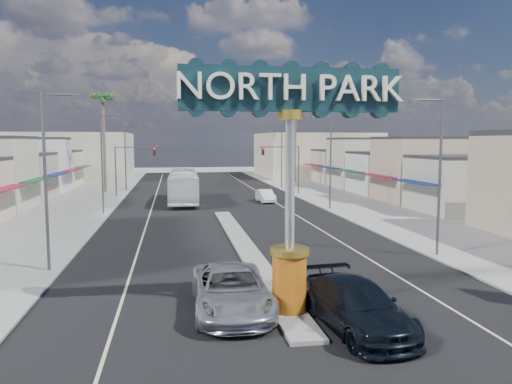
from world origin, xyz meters
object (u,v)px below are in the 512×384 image
object	(u,v)px
palm_right_mid	(292,114)
suv_right	(357,306)
gateway_sign	(290,160)
streetlight_l_mid	(104,159)
traffic_signal_right	(284,160)
city_bus	(184,186)
streetlight_r_far	(281,152)
car_parked_right	(265,196)
palm_left_far	(103,102)
streetlight_l_near	(49,173)
suv_left	(231,290)
streetlight_l_far	(127,153)
palm_right_far	(296,104)
streetlight_r_near	(437,169)
traffic_signal_left	(131,161)
streetlight_r_mid	(329,157)

from	to	relation	value
palm_right_mid	suv_right	xyz separation A→B (m)	(-11.00, -55.86, -9.75)
gateway_sign	palm_right_mid	world-z (taller)	palm_right_mid
gateway_sign	streetlight_l_mid	world-z (taller)	gateway_sign
traffic_signal_right	city_bus	size ratio (longest dim) A/B	0.47
streetlight_r_far	car_parked_right	distance (m)	16.57
gateway_sign	palm_left_far	world-z (taller)	palm_left_far
streetlight_l_near	suv_left	world-z (taller)	streetlight_l_near
traffic_signal_right	streetlight_l_far	size ratio (longest dim) A/B	0.67
palm_right_far	car_parked_right	distance (m)	29.36
traffic_signal_right	streetlight_r_near	world-z (taller)	streetlight_r_near
traffic_signal_right	streetlight_l_mid	distance (m)	24.11
streetlight_l_near	streetlight_l_mid	distance (m)	20.00
traffic_signal_left	streetlight_l_mid	distance (m)	14.07
traffic_signal_right	car_parked_right	bearing A→B (deg)	-117.13
streetlight_r_near	streetlight_r_mid	xyz separation A→B (m)	(0.00, 20.00, 0.00)
streetlight_r_mid	car_parked_right	bearing A→B (deg)	125.95
palm_right_mid	palm_right_far	bearing A→B (deg)	71.57
streetlight_l_near	palm_right_far	size ratio (longest dim) A/B	0.64
streetlight_r_near	palm_right_mid	world-z (taller)	palm_right_mid
streetlight_l_near	suv_right	size ratio (longest dim) A/B	1.52
traffic_signal_left	streetlight_r_near	size ratio (longest dim) A/B	0.67
streetlight_r_mid	city_bus	distance (m)	16.12
traffic_signal_left	suv_left	distance (m)	42.08
streetlight_l_mid	palm_right_far	xyz separation A→B (m)	(25.43, 32.00, 7.32)
streetlight_l_far	suv_right	xyz separation A→B (m)	(12.43, -51.86, -4.21)
traffic_signal_left	city_bus	distance (m)	8.91
gateway_sign	streetlight_l_far	xyz separation A→B (m)	(-10.43, 50.02, -0.86)
suv_right	streetlight_l_near	bearing A→B (deg)	135.26
gateway_sign	suv_right	distance (m)	5.75
streetlight_r_near	streetlight_l_far	bearing A→B (deg)	116.42
traffic_signal_left	streetlight_l_mid	world-z (taller)	streetlight_l_mid
palm_left_far	palm_right_far	size ratio (longest dim) A/B	0.93
palm_right_far	suv_left	world-z (taller)	palm_right_far
palm_right_mid	streetlight_l_far	bearing A→B (deg)	-170.31
gateway_sign	suv_left	distance (m)	5.54
traffic_signal_left	streetlight_r_far	distance (m)	21.20
suv_right	car_parked_right	size ratio (longest dim) A/B	1.42
gateway_sign	streetlight_r_mid	world-z (taller)	gateway_sign
city_bus	streetlight_l_far	bearing A→B (deg)	117.94
streetlight_l_far	palm_right_far	size ratio (longest dim) A/B	0.64
gateway_sign	streetlight_r_near	bearing A→B (deg)	37.55
streetlight_r_near	streetlight_r_mid	distance (m)	20.00
city_bus	streetlight_l_near	bearing A→B (deg)	-103.21
traffic_signal_right	palm_left_far	world-z (taller)	palm_left_far
gateway_sign	palm_right_mid	xyz separation A→B (m)	(13.00, 54.02, 4.67)
streetlight_l_mid	streetlight_r_far	distance (m)	30.32
streetlight_l_mid	suv_right	xyz separation A→B (m)	(12.43, -29.86, -4.21)
streetlight_l_near	city_bus	world-z (taller)	streetlight_l_near
streetlight_l_mid	streetlight_r_mid	xyz separation A→B (m)	(20.87, 0.00, 0.00)
streetlight_l_far	car_parked_right	world-z (taller)	streetlight_l_far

